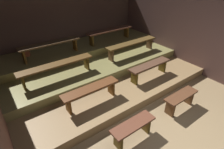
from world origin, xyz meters
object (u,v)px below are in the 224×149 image
Objects in this scene: bench_lower_left at (91,91)px; bench_middle_right at (132,44)px; bench_upper_right at (110,32)px; pail_upper at (26,52)px; bench_floor_right at (181,98)px; bench_middle_left at (57,66)px; bench_floor_left at (133,128)px; bench_upper_left at (50,45)px; bench_lower_right at (150,67)px.

bench_middle_right is at bearing 26.82° from bench_lower_left.
bench_upper_right reaches higher than pail_upper.
bench_middle_left is (-2.05, 2.36, 0.49)m from bench_floor_right.
bench_floor_right is at bearing -35.34° from bench_lower_left.
bench_lower_left reaches higher than bench_floor_right.
bench_floor_left is at bearing -119.10° from bench_upper_right.
pail_upper is (-2.98, 1.41, 0.02)m from bench_middle_right.
bench_floor_left is 3.39m from bench_upper_left.
bench_lower_right is (1.72, 1.22, 0.25)m from bench_floor_left.
bench_lower_right is at bearing -93.06° from bench_upper_right.
pail_upper reaches higher than bench_lower_right.
pail_upper is (-2.77, 0.47, -0.20)m from bench_upper_right.
bench_lower_left is 1.21m from bench_middle_left.
bench_floor_left is 1.00× the size of bench_floor_right.
bench_middle_right is 2.55m from bench_upper_left.
bench_middle_left is 2.57m from bench_middle_right.
bench_floor_right is at bearing -95.44° from bench_upper_right.
bench_middle_left and bench_middle_right have the same top height.
bench_lower_left and bench_lower_right have the same top height.
bench_middle_right is 3.30m from pail_upper.
bench_upper_right is at bearing 84.56° from bench_floor_right.
bench_middle_right reaches higher than bench_lower_left.
bench_middle_left reaches higher than bench_floor_left.
bench_floor_right is 1.26m from bench_lower_right.
bench_upper_right is at bearing -9.67° from pail_upper.
pail_upper is (-0.94, 3.77, 0.51)m from bench_floor_left.
bench_middle_right is (2.05, 2.36, 0.49)m from bench_floor_left.
bench_floor_left is 0.53× the size of bench_upper_left.
bench_lower_left is 2.53m from bench_middle_right.
bench_lower_right is at bearing -105.77° from bench_middle_right.
bench_floor_left is 2.13m from bench_lower_right.
pail_upper is at bearing 103.95° from bench_floor_left.
bench_middle_left is at bearing 102.53° from bench_floor_left.
bench_middle_right is 0.99m from bench_upper_right.
bench_floor_right is 0.68× the size of bench_lower_left.
bench_middle_left is (-2.25, 1.14, 0.24)m from bench_lower_right.
bench_upper_left is at bearing 77.35° from bench_middle_left.
bench_middle_right is at bearing 74.23° from bench_lower_right.
bench_lower_left is 2.66m from pail_upper.
bench_middle_left is 1.10× the size of bench_upper_right.
bench_floor_left is 3.92m from pail_upper.
bench_middle_right is (2.25, 1.14, 0.24)m from bench_lower_left.
bench_lower_right is 2.13m from bench_upper_right.
bench_floor_right is 3.16m from bench_middle_left.
bench_lower_right reaches higher than bench_floor_right.
bench_upper_right is (2.04, 2.07, 0.47)m from bench_lower_left.
bench_upper_left is (-2.04, 2.07, 0.47)m from bench_lower_right.
bench_middle_left is (-0.32, 1.14, 0.24)m from bench_lower_left.
bench_middle_right is at bearing -25.30° from pail_upper.
bench_lower_left is 5.22× the size of pail_upper.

